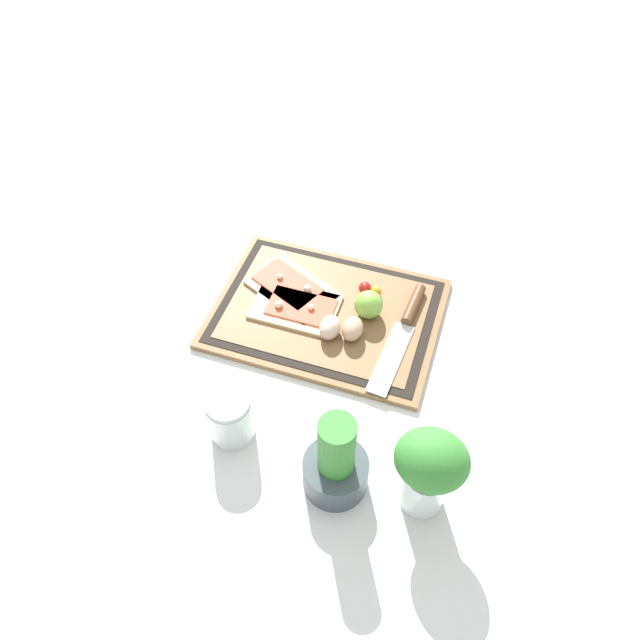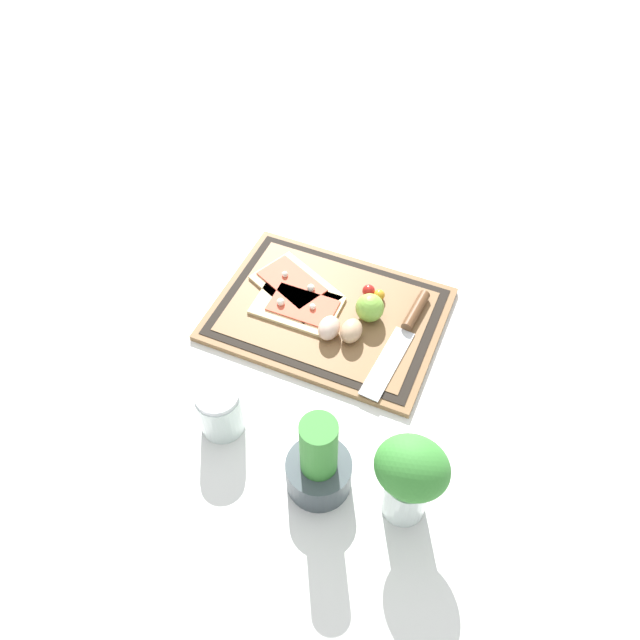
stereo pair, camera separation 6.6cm
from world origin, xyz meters
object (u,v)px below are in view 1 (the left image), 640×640
object	(u,v)px
knife	(407,320)
egg_pink	(330,327)
cherry_tomato_red	(365,288)
sauce_jar	(231,419)
herb_pot	(336,464)
herb_glass	(429,469)
egg_brown	(352,329)
pizza_slice_far	(296,307)
cherry_tomato_yellow	(376,291)
lime	(368,305)
pizza_slice_near	(291,287)

from	to	relation	value
knife	egg_pink	world-z (taller)	egg_pink
cherry_tomato_red	sauce_jar	world-z (taller)	sauce_jar
knife	herb_pot	bearing A→B (deg)	84.44
knife	herb_glass	size ratio (longest dim) A/B	1.51
egg_brown	herb_glass	distance (m)	0.35
pizza_slice_far	cherry_tomato_yellow	distance (m)	0.17
herb_glass	egg_brown	bearing A→B (deg)	-54.45
knife	egg_pink	distance (m)	0.16
knife	sauce_jar	bearing A→B (deg)	54.39
knife	lime	bearing A→B (deg)	1.60
herb_glass	pizza_slice_near	bearing A→B (deg)	-45.21
egg_brown	cherry_tomato_red	bearing A→B (deg)	-86.25
egg_pink	herb_glass	size ratio (longest dim) A/B	0.30
knife	sauce_jar	distance (m)	0.40
lime	pizza_slice_far	bearing A→B (deg)	12.70
egg_brown	herb_pot	world-z (taller)	herb_pot
egg_pink	cherry_tomato_yellow	size ratio (longest dim) A/B	2.33
pizza_slice_near	herb_glass	size ratio (longest dim) A/B	1.13
sauce_jar	herb_glass	size ratio (longest dim) A/B	0.54
cherry_tomato_yellow	herb_pot	bearing A→B (deg)	95.95
egg_pink	knife	bearing A→B (deg)	-151.11
egg_brown	sauce_jar	bearing A→B (deg)	61.83
herb_pot	sauce_jar	bearing A→B (deg)	-9.56
lime	cherry_tomato_red	world-z (taller)	lime
egg_brown	lime	world-z (taller)	lime
cherry_tomato_yellow	herb_glass	bearing A→B (deg)	114.95
egg_brown	lime	bearing A→B (deg)	-102.78
knife	sauce_jar	xyz separation A→B (m)	(0.23, 0.33, 0.02)
cherry_tomato_yellow	herb_pot	xyz separation A→B (m)	(-0.04, 0.41, 0.04)
egg_pink	cherry_tomato_yellow	xyz separation A→B (m)	(-0.06, -0.13, -0.01)
cherry_tomato_yellow	cherry_tomato_red	bearing A→B (deg)	-3.82
sauce_jar	cherry_tomato_red	bearing A→B (deg)	-109.24
egg_pink	cherry_tomato_red	size ratio (longest dim) A/B	2.10
cherry_tomato_yellow	pizza_slice_near	bearing A→B (deg)	12.72
cherry_tomato_yellow	herb_pot	size ratio (longest dim) A/B	0.13
egg_brown	lime	xyz separation A→B (m)	(-0.01, -0.06, 0.01)
knife	cherry_tomato_red	size ratio (longest dim) A/B	10.69
knife	herb_glass	distance (m)	0.37
pizza_slice_far	cherry_tomato_yellow	world-z (taller)	same
pizza_slice_far	egg_brown	size ratio (longest dim) A/B	3.14
sauce_jar	herb_glass	xyz separation A→B (m)	(-0.34, 0.02, 0.07)
pizza_slice_far	sauce_jar	bearing A→B (deg)	87.36
pizza_slice_near	knife	bearing A→B (deg)	177.05
herb_pot	sauce_jar	distance (m)	0.20
knife	egg_pink	xyz separation A→B (m)	(0.14, 0.08, 0.01)
knife	herb_glass	xyz separation A→B (m)	(-0.11, 0.35, 0.09)
egg_pink	herb_glass	world-z (taller)	herb_glass
pizza_slice_near	egg_pink	world-z (taller)	egg_pink
egg_pink	lime	distance (m)	0.09
herb_pot	cherry_tomato_yellow	bearing A→B (deg)	-84.05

